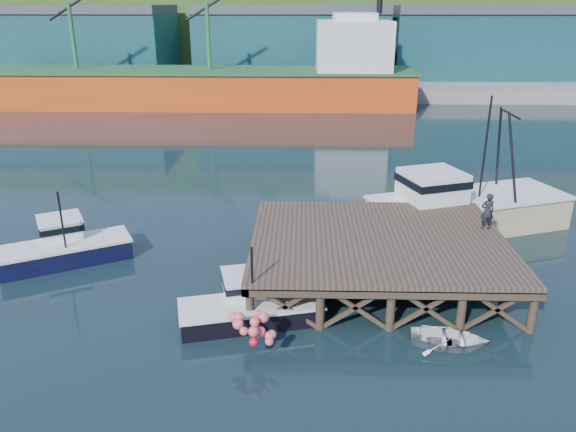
{
  "coord_description": "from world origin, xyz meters",
  "views": [
    {
      "loc": [
        1.88,
        -24.64,
        12.56
      ],
      "look_at": [
        1.16,
        2.0,
        2.39
      ],
      "focal_mm": 35.0,
      "sensor_mm": 36.0,
      "label": 1
    }
  ],
  "objects_px": {
    "dinghy": "(449,339)",
    "dockworker": "(487,211)",
    "boat_navy": "(64,245)",
    "boat_black": "(250,304)",
    "trawler": "(465,203)"
  },
  "relations": [
    {
      "from": "boat_black",
      "to": "dockworker",
      "type": "bearing_deg",
      "value": 10.85
    },
    {
      "from": "trawler",
      "to": "dinghy",
      "type": "bearing_deg",
      "value": -126.25
    },
    {
      "from": "trawler",
      "to": "dinghy",
      "type": "xyz_separation_m",
      "value": [
        -3.72,
        -12.3,
        -1.3
      ]
    },
    {
      "from": "boat_black",
      "to": "dockworker",
      "type": "distance_m",
      "value": 12.54
    },
    {
      "from": "boat_navy",
      "to": "dockworker",
      "type": "xyz_separation_m",
      "value": [
        21.29,
        -0.36,
        2.23
      ]
    },
    {
      "from": "dinghy",
      "to": "trawler",
      "type": "bearing_deg",
      "value": -7.11
    },
    {
      "from": "boat_black",
      "to": "trawler",
      "type": "height_order",
      "value": "trawler"
    },
    {
      "from": "dinghy",
      "to": "dockworker",
      "type": "relative_size",
      "value": 1.63
    },
    {
      "from": "dockworker",
      "to": "dinghy",
      "type": "bearing_deg",
      "value": 59.01
    },
    {
      "from": "boat_navy",
      "to": "boat_black",
      "type": "relative_size",
      "value": 1.07
    },
    {
      "from": "trawler",
      "to": "dinghy",
      "type": "distance_m",
      "value": 12.92
    },
    {
      "from": "boat_black",
      "to": "trawler",
      "type": "relative_size",
      "value": 0.51
    },
    {
      "from": "dinghy",
      "to": "dockworker",
      "type": "distance_m",
      "value": 8.17
    },
    {
      "from": "boat_navy",
      "to": "dinghy",
      "type": "height_order",
      "value": "boat_navy"
    },
    {
      "from": "boat_navy",
      "to": "dockworker",
      "type": "bearing_deg",
      "value": -29.46
    }
  ]
}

